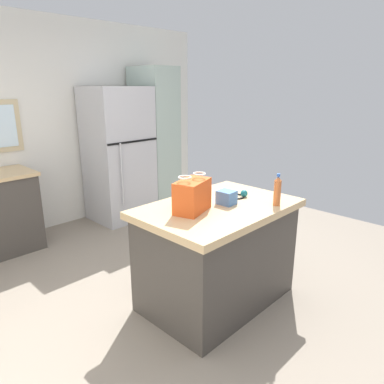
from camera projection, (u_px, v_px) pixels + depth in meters
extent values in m
plane|color=gray|center=(186.00, 300.00, 3.17)|extent=(6.18, 6.18, 0.00)
cube|color=silver|center=(42.00, 126.00, 4.51)|extent=(5.12, 0.10, 2.66)
cube|color=#423D38|center=(217.00, 257.00, 3.06)|extent=(1.24, 0.80, 0.83)
cube|color=tan|center=(218.00, 209.00, 2.93)|extent=(1.32, 0.88, 0.06)
cube|color=#B7B7BC|center=(119.00, 155.00, 4.92)|extent=(0.80, 0.68, 1.82)
cube|color=black|center=(133.00, 142.00, 4.63)|extent=(0.78, 0.01, 0.02)
cylinder|color=#B7B7BC|center=(122.00, 175.00, 4.58)|extent=(0.02, 0.02, 0.82)
cube|color=#9EB2A8|center=(155.00, 140.00, 5.33)|extent=(0.47, 0.64, 2.09)
cube|color=#DB511E|center=(192.00, 196.00, 2.75)|extent=(0.36, 0.27, 0.25)
torus|color=white|center=(185.00, 177.00, 2.65)|extent=(0.13, 0.13, 0.01)
torus|color=white|center=(199.00, 174.00, 2.76)|extent=(0.13, 0.13, 0.01)
cube|color=#4775B7|center=(227.00, 197.00, 2.94)|extent=(0.13, 0.15, 0.11)
cylinder|color=#C66633|center=(277.00, 193.00, 2.90)|extent=(0.06, 0.06, 0.21)
cone|color=#C66633|center=(278.00, 179.00, 2.86)|extent=(0.05, 0.05, 0.03)
cylinder|color=blue|center=(278.00, 175.00, 2.86)|extent=(0.03, 0.03, 0.02)
torus|color=black|center=(236.00, 196.00, 3.14)|extent=(0.21, 0.21, 0.01)
sphere|color=#19666B|center=(244.00, 193.00, 3.13)|extent=(0.06, 0.06, 0.06)
sphere|color=#19666B|center=(229.00, 194.00, 3.13)|extent=(0.06, 0.06, 0.06)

